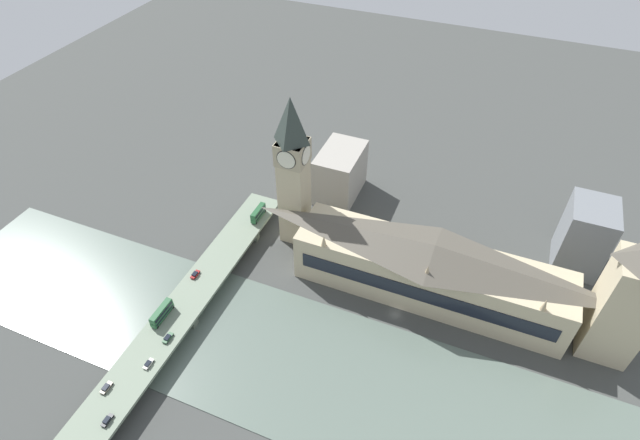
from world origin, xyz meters
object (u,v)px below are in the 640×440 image
at_px(car_southbound_extra, 107,420).
at_px(car_southbound_tail, 106,388).
at_px(car_southbound_mid, 168,338).
at_px(car_northbound_mid, 195,274).
at_px(parliament_hall, 430,271).
at_px(clock_tower, 293,170).
at_px(car_northbound_tail, 148,364).
at_px(double_decker_bus_lead, 258,213).
at_px(victoria_tower, 627,302).
at_px(road_bridge, 180,313).
at_px(double_decker_bus_mid, 162,313).

bearing_deg(car_southbound_extra, car_southbound_tail, 41.21).
bearing_deg(car_southbound_mid, car_northbound_mid, 14.26).
height_order(parliament_hall, car_southbound_mid, parliament_hall).
xyz_separation_m(parliament_hall, clock_tower, (10.68, 61.64, 23.05)).
xyz_separation_m(parliament_hall, car_southbound_mid, (-60.56, 79.26, -6.64)).
bearing_deg(car_northbound_tail, double_decker_bus_lead, 0.02).
xyz_separation_m(clock_tower, car_northbound_mid, (-42.06, 25.03, -29.66)).
distance_m(double_decker_bus_lead, car_southbound_mid, 69.76).
bearing_deg(victoria_tower, car_southbound_extra, 122.97).
distance_m(victoria_tower, double_decker_bus_lead, 145.11).
relative_size(car_northbound_mid, car_southbound_tail, 0.98).
xyz_separation_m(parliament_hall, car_northbound_mid, (-31.38, 86.67, -6.61)).
xyz_separation_m(road_bridge, car_northbound_tail, (-23.17, -3.46, 1.84)).
bearing_deg(clock_tower, double_decker_bus_lead, 94.90).
height_order(double_decker_bus_lead, car_northbound_tail, double_decker_bus_lead).
height_order(road_bridge, car_northbound_mid, car_northbound_mid).
bearing_deg(car_southbound_mid, car_southbound_extra, -179.48).
height_order(victoria_tower, car_northbound_mid, victoria_tower).
bearing_deg(road_bridge, clock_tower, -19.59).
bearing_deg(car_southbound_tail, clock_tower, -14.72).
bearing_deg(car_southbound_tail, car_southbound_extra, -138.79).
relative_size(clock_tower, car_northbound_mid, 15.38).
distance_m(parliament_hall, car_southbound_tail, 121.04).
bearing_deg(clock_tower, road_bridge, 160.41).
bearing_deg(parliament_hall, car_southbound_mid, 127.38).
bearing_deg(car_northbound_mid, car_northbound_tail, -169.64).
xyz_separation_m(clock_tower, car_southbound_tail, (-94.98, 24.96, -29.70)).
bearing_deg(car_southbound_tail, victoria_tower, -60.84).
relative_size(clock_tower, car_southbound_tail, 15.09).
relative_size(clock_tower, double_decker_bus_lead, 6.66).
height_order(parliament_hall, car_southbound_extra, parliament_hall).
bearing_deg(double_decker_bus_mid, car_northbound_mid, 0.32).
height_order(victoria_tower, car_southbound_mid, victoria_tower).
bearing_deg(car_northbound_tail, car_southbound_tail, 149.68).
relative_size(road_bridge, car_northbound_mid, 31.86).
distance_m(double_decker_bus_mid, car_southbound_mid, 10.48).
bearing_deg(car_southbound_extra, victoria_tower, -57.03).
bearing_deg(double_decker_bus_lead, double_decker_bus_mid, 173.39).
bearing_deg(road_bridge, car_northbound_mid, 12.83).
distance_m(road_bridge, double_decker_bus_mid, 7.16).
bearing_deg(road_bridge, car_northbound_tail, -171.50).
height_order(double_decker_bus_lead, car_southbound_extra, double_decker_bus_lead).
relative_size(clock_tower, road_bridge, 0.48).
xyz_separation_m(double_decker_bus_mid, car_southbound_mid, (-7.27, -7.29, -1.98)).
bearing_deg(car_northbound_tail, car_southbound_mid, -0.16).
bearing_deg(victoria_tower, double_decker_bus_mid, 109.45).
height_order(clock_tower, car_northbound_tail, clock_tower).
height_order(double_decker_bus_mid, car_southbound_tail, double_decker_bus_mid).
height_order(clock_tower, car_southbound_extra, clock_tower).
height_order(car_northbound_mid, car_southbound_tail, car_northbound_mid).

